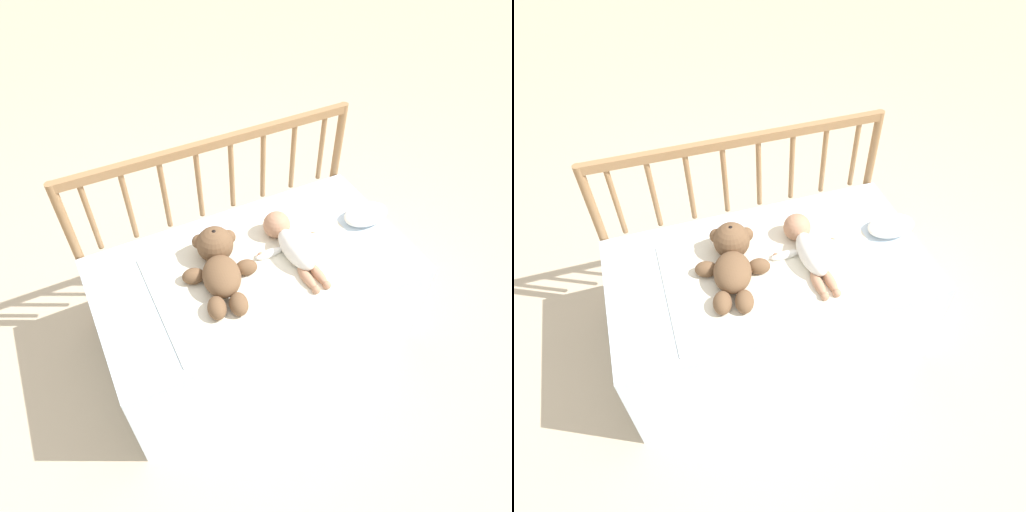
% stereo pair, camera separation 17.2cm
% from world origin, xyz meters
% --- Properties ---
extents(ground_plane, '(12.00, 12.00, 0.00)m').
position_xyz_m(ground_plane, '(0.00, 0.00, 0.00)').
color(ground_plane, '#C6B293').
extents(crib_mattress, '(1.24, 0.67, 0.48)m').
position_xyz_m(crib_mattress, '(0.00, 0.00, 0.24)').
color(crib_mattress, silver).
rests_on(crib_mattress, ground_plane).
extents(crib_rail, '(1.24, 0.04, 0.83)m').
position_xyz_m(crib_rail, '(0.00, 0.36, 0.59)').
color(crib_rail, '#997047').
rests_on(crib_rail, ground_plane).
extents(blanket, '(0.83, 0.53, 0.01)m').
position_xyz_m(blanket, '(0.01, -0.04, 0.48)').
color(blanket, silver).
rests_on(blanket, crib_mattress).
extents(teddy_bear, '(0.29, 0.40, 0.15)m').
position_xyz_m(teddy_bear, '(-0.14, 0.01, 0.54)').
color(teddy_bear, brown).
rests_on(teddy_bear, crib_mattress).
extents(baby, '(0.29, 0.41, 0.11)m').
position_xyz_m(baby, '(0.16, -0.00, 0.52)').
color(baby, white).
rests_on(baby, crib_mattress).
extents(small_pillow, '(0.20, 0.13, 0.06)m').
position_xyz_m(small_pillow, '(0.54, 0.02, 0.51)').
color(small_pillow, white).
rests_on(small_pillow, crib_mattress).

